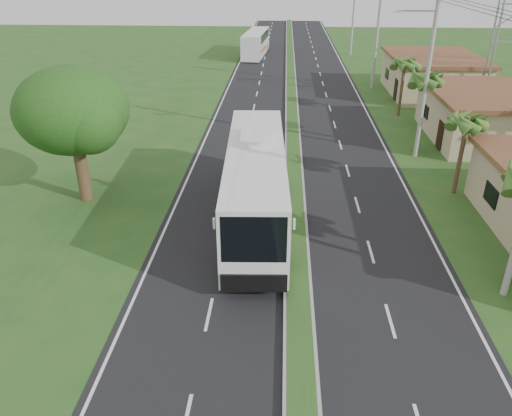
{
  "coord_description": "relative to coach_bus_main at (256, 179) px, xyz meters",
  "views": [
    {
      "loc": [
        -0.81,
        -15.36,
        12.49
      ],
      "look_at": [
        -1.98,
        5.76,
        1.8
      ],
      "focal_mm": 35.0,
      "sensor_mm": 36.0,
      "label": 1
    }
  ],
  "objects": [
    {
      "name": "shade_tree",
      "position": [
        -10.01,
        2.21,
        2.62
      ],
      "size": [
        6.3,
        6.0,
        7.54
      ],
      "color": "#473321",
      "rests_on": "ground"
    },
    {
      "name": "palm_verge_b",
      "position": [
        11.5,
        4.2,
        1.95
      ],
      "size": [
        2.4,
        2.4,
        5.05
      ],
      "color": "#473321",
      "rests_on": "ground"
    },
    {
      "name": "utility_pole_d",
      "position": [
        10.6,
        50.2,
        3.01
      ],
      "size": [
        1.6,
        0.28,
        10.5
      ],
      "color": "gray",
      "rests_on": "ground"
    },
    {
      "name": "road_asphalt",
      "position": [
        2.1,
        12.2,
        -2.4
      ],
      "size": [
        14.0,
        160.0,
        0.02
      ],
      "primitive_type": "cube",
      "color": "black",
      "rests_on": "ground"
    },
    {
      "name": "shop_mid",
      "position": [
        16.1,
        14.2,
        -0.56
      ],
      "size": [
        7.6,
        10.6,
        3.67
      ],
      "color": "tan",
      "rests_on": "ground"
    },
    {
      "name": "utility_pole_b",
      "position": [
        10.57,
        10.2,
        3.84
      ],
      "size": [
        3.2,
        0.28,
        12.0
      ],
      "color": "gray",
      "rests_on": "ground"
    },
    {
      "name": "utility_pole_c",
      "position": [
        10.6,
        30.2,
        3.26
      ],
      "size": [
        1.6,
        0.28,
        11.0
      ],
      "color": "gray",
      "rests_on": "ground"
    },
    {
      "name": "palm_verge_d",
      "position": [
        11.4,
        20.2,
        2.14
      ],
      "size": [
        2.4,
        2.4,
        5.25
      ],
      "color": "#473321",
      "rests_on": "ground"
    },
    {
      "name": "median_strip",
      "position": [
        2.1,
        12.2,
        -2.31
      ],
      "size": [
        1.2,
        160.0,
        0.18
      ],
      "color": "gray",
      "rests_on": "ground"
    },
    {
      "name": "ground",
      "position": [
        2.1,
        -7.8,
        -2.41
      ],
      "size": [
        180.0,
        180.0,
        0.0
      ],
      "primitive_type": "plane",
      "color": "#214E1C",
      "rests_on": "ground"
    },
    {
      "name": "lane_edge_left",
      "position": [
        -4.6,
        12.2,
        -2.41
      ],
      "size": [
        0.12,
        160.0,
        0.01
      ],
      "primitive_type": "cube",
      "color": "silver",
      "rests_on": "ground"
    },
    {
      "name": "motorcyclist",
      "position": [
        0.76,
        -2.4,
        -1.67
      ],
      "size": [
        1.71,
        0.54,
        2.11
      ],
      "rotation": [
        0.0,
        0.0,
        -0.03
      ],
      "color": "black",
      "rests_on": "ground"
    },
    {
      "name": "shop_far",
      "position": [
        16.1,
        28.2,
        -0.48
      ],
      "size": [
        8.6,
        11.6,
        3.82
      ],
      "color": "tan",
      "rests_on": "ground"
    },
    {
      "name": "coach_bus_far",
      "position": [
        -2.72,
        48.96,
        -0.55
      ],
      "size": [
        3.37,
        11.43,
        3.28
      ],
      "rotation": [
        0.0,
        0.0,
        -0.08
      ],
      "color": "white",
      "rests_on": "ground"
    },
    {
      "name": "palm_verge_c",
      "position": [
        10.9,
        11.2,
        2.71
      ],
      "size": [
        2.4,
        2.4,
        5.85
      ],
      "color": "#473321",
      "rests_on": "ground"
    },
    {
      "name": "coach_bus_main",
      "position": [
        0.0,
        0.0,
        0.0
      ],
      "size": [
        3.43,
        13.68,
        4.39
      ],
      "rotation": [
        0.0,
        0.0,
        0.04
      ],
      "color": "silver",
      "rests_on": "ground"
    },
    {
      "name": "lane_edge_right",
      "position": [
        8.8,
        12.2,
        -2.41
      ],
      "size": [
        0.12,
        160.0,
        0.01
      ],
      "primitive_type": "cube",
      "color": "silver",
      "rests_on": "ground"
    }
  ]
}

